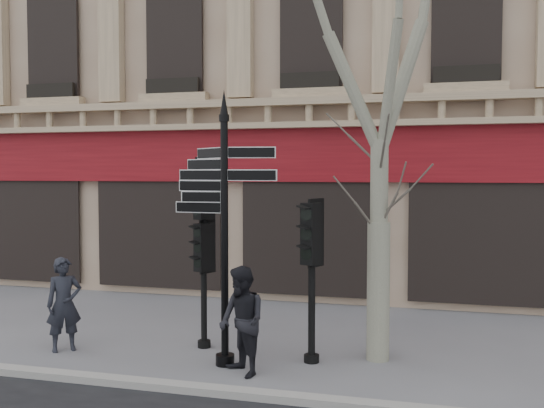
% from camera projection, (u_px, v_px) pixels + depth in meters
% --- Properties ---
extents(ground, '(80.00, 80.00, 0.00)m').
position_uv_depth(ground, '(252.00, 366.00, 9.96)').
color(ground, slate).
rests_on(ground, ground).
extents(kerb, '(80.00, 0.25, 0.12)m').
position_uv_depth(kerb, '(223.00, 392.00, 8.60)').
color(kerb, gray).
rests_on(kerb, ground).
extents(building, '(28.00, 15.52, 18.00)m').
position_uv_depth(building, '(353.00, 9.00, 21.53)').
color(building, '#A0846B').
rests_on(building, ground).
extents(fingerpost, '(2.30, 2.30, 4.51)m').
position_uv_depth(fingerpost, '(224.00, 182.00, 9.83)').
color(fingerpost, black).
rests_on(fingerpost, ground).
extents(traffic_signal_main, '(0.46, 0.40, 3.45)m').
position_uv_depth(traffic_signal_main, '(203.00, 228.00, 10.89)').
color(traffic_signal_main, black).
rests_on(traffic_signal_main, ground).
extents(traffic_signal_secondary, '(0.53, 0.46, 2.68)m').
position_uv_depth(traffic_signal_secondary, '(312.00, 251.00, 10.04)').
color(traffic_signal_secondary, black).
rests_on(traffic_signal_secondary, ground).
extents(pedestrian_a, '(0.72, 0.71, 1.67)m').
position_uv_depth(pedestrian_a, '(64.00, 304.00, 10.75)').
color(pedestrian_a, black).
rests_on(pedestrian_a, ground).
extents(pedestrian_b, '(1.05, 1.04, 1.71)m').
position_uv_depth(pedestrian_b, '(242.00, 321.00, 9.45)').
color(pedestrian_b, black).
rests_on(pedestrian_b, ground).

